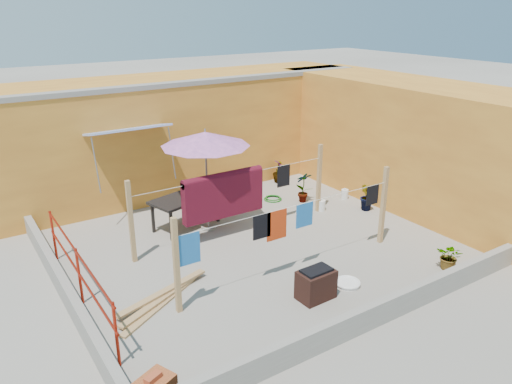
% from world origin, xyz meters
% --- Properties ---
extents(ground, '(80.00, 80.00, 0.00)m').
position_xyz_m(ground, '(0.00, 0.00, 0.00)').
color(ground, '#9E998E').
rests_on(ground, ground).
extents(wall_back, '(11.00, 3.27, 3.21)m').
position_xyz_m(wall_back, '(0.50, 4.69, 1.61)').
color(wall_back, orange).
rests_on(wall_back, ground).
extents(wall_right, '(2.40, 9.00, 3.20)m').
position_xyz_m(wall_right, '(5.20, 0.00, 1.60)').
color(wall_right, orange).
rests_on(wall_right, ground).
extents(parapet_front, '(8.30, 0.16, 0.44)m').
position_xyz_m(parapet_front, '(0.00, -3.58, 0.22)').
color(parapet_front, gray).
rests_on(parapet_front, ground).
extents(parapet_left, '(0.16, 7.30, 0.44)m').
position_xyz_m(parapet_left, '(-4.08, 0.00, 0.22)').
color(parapet_left, gray).
rests_on(parapet_left, ground).
extents(red_railing, '(0.05, 4.20, 1.10)m').
position_xyz_m(red_railing, '(-3.85, -0.20, 0.72)').
color(red_railing, '#A32010').
rests_on(red_railing, ground).
extents(clothesline_rig, '(5.09, 2.35, 1.80)m').
position_xyz_m(clothesline_rig, '(-0.28, 0.58, 1.01)').
color(clothesline_rig, tan).
rests_on(clothesline_rig, ground).
extents(patio_umbrella, '(2.48, 2.48, 2.46)m').
position_xyz_m(patio_umbrella, '(-0.42, 1.40, 2.21)').
color(patio_umbrella, gray).
rests_on(patio_umbrella, ground).
extents(outdoor_table, '(1.84, 1.25, 0.79)m').
position_xyz_m(outdoor_table, '(-0.81, 1.79, 0.71)').
color(outdoor_table, black).
rests_on(outdoor_table, ground).
extents(lumber_pile, '(2.08, 1.20, 0.13)m').
position_xyz_m(lumber_pile, '(-2.64, -0.95, 0.07)').
color(lumber_pile, tan).
rests_on(lumber_pile, ground).
extents(brazier, '(0.68, 0.47, 0.60)m').
position_xyz_m(brazier, '(-0.21, -2.39, 0.29)').
color(brazier, black).
rests_on(brazier, ground).
extents(white_basin, '(0.50, 0.50, 0.09)m').
position_xyz_m(white_basin, '(0.59, -2.38, 0.05)').
color(white_basin, white).
rests_on(white_basin, ground).
extents(water_jug_a, '(0.20, 0.20, 0.31)m').
position_xyz_m(water_jug_a, '(3.70, 1.07, 0.14)').
color(water_jug_a, white).
rests_on(water_jug_a, ground).
extents(water_jug_b, '(0.21, 0.21, 0.32)m').
position_xyz_m(water_jug_b, '(2.60, 0.78, 0.14)').
color(water_jug_b, white).
rests_on(water_jug_b, ground).
extents(green_hose, '(0.50, 0.50, 0.07)m').
position_xyz_m(green_hose, '(1.98, 2.10, 0.03)').
color(green_hose, '#176818').
rests_on(green_hose, ground).
extents(plant_back_a, '(0.86, 0.78, 0.86)m').
position_xyz_m(plant_back_a, '(0.87, 2.40, 0.43)').
color(plant_back_a, '#1B611C').
rests_on(plant_back_a, ground).
extents(plant_back_b, '(0.48, 0.48, 0.70)m').
position_xyz_m(plant_back_b, '(2.98, 3.20, 0.35)').
color(plant_back_b, '#1B611C').
rests_on(plant_back_b, ground).
extents(plant_right_a, '(0.48, 0.35, 0.87)m').
position_xyz_m(plant_right_a, '(2.59, 1.53, 0.43)').
color(plant_right_a, '#1B611C').
rests_on(plant_right_a, ground).
extents(plant_right_b, '(0.43, 0.49, 0.77)m').
position_xyz_m(plant_right_b, '(3.60, 0.11, 0.38)').
color(plant_right_b, '#1B611C').
rests_on(plant_right_b, ground).
extents(plant_right_c, '(0.59, 0.63, 0.57)m').
position_xyz_m(plant_right_c, '(2.76, -3.05, 0.28)').
color(plant_right_c, '#1B611C').
rests_on(plant_right_c, ground).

